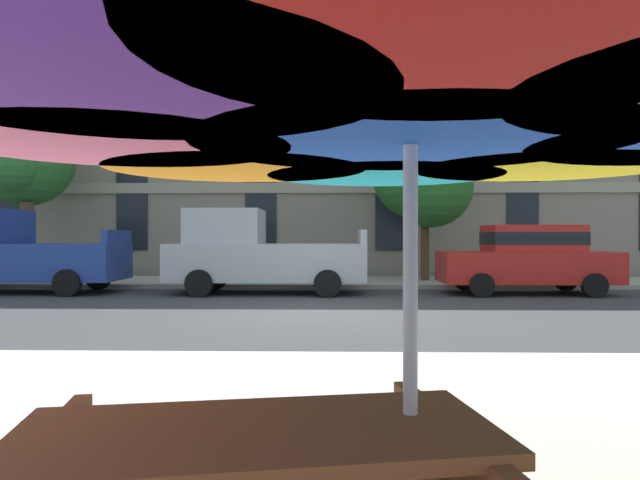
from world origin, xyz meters
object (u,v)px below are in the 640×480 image
Objects in this scene: sedan_red at (528,257)px; pickup_silver at (259,254)px; street_tree_middle at (423,178)px; street_tree_left at (23,159)px; pickup_blue at (16,254)px; patio_umbrella at (411,86)px.

pickup_silver is at bearing 180.00° from sedan_red.
street_tree_left is at bearing -179.80° from street_tree_middle.
street_tree_middle reaches higher than pickup_blue.
patio_umbrella is (-4.71, -12.70, 1.15)m from sedan_red.
street_tree_middle is 15.93m from patio_umbrella.
patio_umbrella reaches higher than sedan_red.
street_tree_middle is (-2.26, 3.00, 2.37)m from sedan_red.
pickup_blue is at bearing -64.30° from street_tree_left.
patio_umbrella is (-2.46, -15.70, -1.22)m from street_tree_middle.
patio_umbrella is at bearing -55.52° from pickup_blue.
pickup_blue is 15.44m from patio_umbrella.
street_tree_left is 12.61m from street_tree_middle.
pickup_silver is 12.95m from patio_umbrella.
street_tree_left is at bearing 115.70° from pickup_blue.
pickup_blue is 4.38m from street_tree_left.
pickup_silver is 0.92× the size of street_tree_left.
patio_umbrella is (2.28, -12.70, 1.07)m from pickup_silver.
pickup_blue is 1.04× the size of street_tree_middle.
pickup_blue is 13.44m from sedan_red.
sedan_red is (7.00, -0.00, -0.08)m from pickup_silver.
street_tree_left is 1.45× the size of patio_umbrella.
patio_umbrella reaches higher than pickup_blue.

